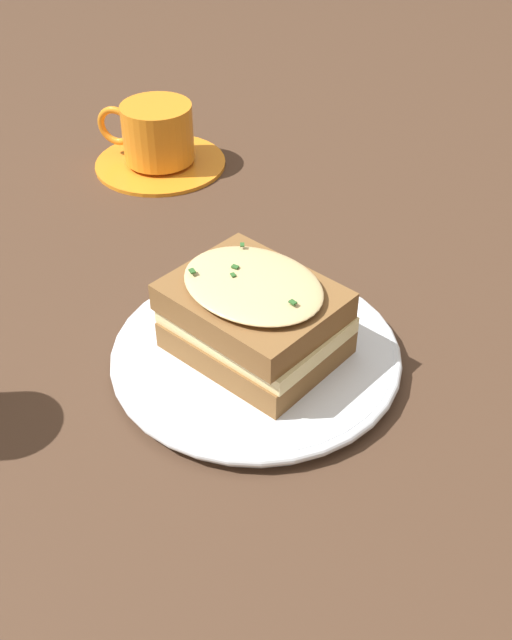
# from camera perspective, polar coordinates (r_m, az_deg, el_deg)

# --- Properties ---
(ground_plane) EXTENTS (2.40, 2.40, 0.00)m
(ground_plane) POSITION_cam_1_polar(r_m,az_deg,el_deg) (0.60, 2.71, -3.46)
(ground_plane) COLOR #473021
(dinner_plate) EXTENTS (0.23, 0.23, 0.02)m
(dinner_plate) POSITION_cam_1_polar(r_m,az_deg,el_deg) (0.60, 0.00, -2.65)
(dinner_plate) COLOR white
(dinner_plate) RESTS_ON ground_plane
(sandwich) EXTENTS (0.14, 0.15, 0.07)m
(sandwich) POSITION_cam_1_polar(r_m,az_deg,el_deg) (0.57, -0.11, 0.33)
(sandwich) COLOR brown
(sandwich) RESTS_ON dinner_plate
(teacup_with_saucer) EXTENTS (0.15, 0.15, 0.07)m
(teacup_with_saucer) POSITION_cam_1_polar(r_m,az_deg,el_deg) (0.88, -7.52, 13.37)
(teacup_with_saucer) COLOR orange
(teacup_with_saucer) RESTS_ON ground_plane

